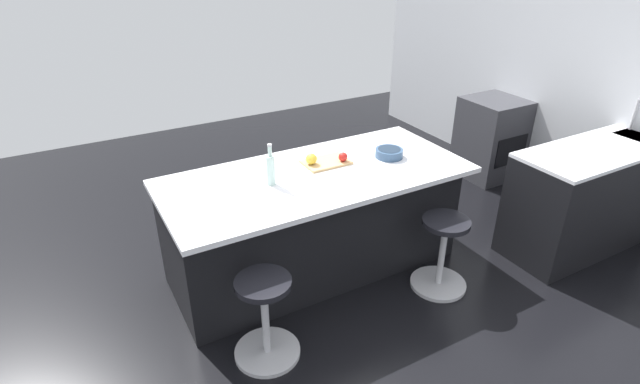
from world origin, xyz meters
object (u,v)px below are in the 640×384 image
(stool_middle, at_px, (265,321))
(oven_range, at_px, (491,138))
(kitchen_island, at_px, (314,221))
(apple_yellow, at_px, (311,159))
(fruit_bowl, at_px, (389,153))
(water_bottle, at_px, (271,169))
(stool_by_window, at_px, (442,256))
(cutting_board, at_px, (326,162))
(apple_red, at_px, (343,157))

(stool_middle, bearing_deg, oven_range, -158.53)
(oven_range, bearing_deg, kitchen_island, 13.23)
(apple_yellow, distance_m, fruit_bowl, 0.65)
(water_bottle, bearing_deg, stool_middle, 60.78)
(stool_by_window, bearing_deg, cutting_board, -53.32)
(cutting_board, bearing_deg, apple_red, 150.21)
(oven_range, height_order, kitchen_island, oven_range)
(oven_range, relative_size, apple_red, 12.33)
(oven_range, height_order, fruit_bowl, fruit_bowl)
(stool_by_window, relative_size, water_bottle, 1.94)
(apple_red, relative_size, apple_yellow, 0.83)
(cutting_board, height_order, apple_yellow, apple_yellow)
(kitchen_island, distance_m, stool_by_window, 1.04)
(kitchen_island, relative_size, water_bottle, 7.49)
(oven_range, height_order, apple_red, apple_red)
(kitchen_island, bearing_deg, stool_by_window, 136.51)
(apple_red, bearing_deg, kitchen_island, 3.69)
(stool_middle, distance_m, cutting_board, 1.34)
(stool_middle, bearing_deg, fruit_bowl, -155.44)
(oven_range, bearing_deg, water_bottle, 12.39)
(stool_middle, relative_size, apple_red, 8.35)
(stool_by_window, relative_size, apple_red, 8.35)
(apple_yellow, relative_size, fruit_bowl, 0.39)
(stool_by_window, bearing_deg, water_bottle, -30.75)
(kitchen_island, relative_size, stool_by_window, 3.86)
(cutting_board, xyz_separation_m, apple_yellow, (0.13, -0.01, 0.05))
(water_bottle, bearing_deg, kitchen_island, -173.63)
(apple_yellow, distance_m, water_bottle, 0.42)
(oven_range, height_order, apple_yellow, apple_yellow)
(stool_middle, height_order, apple_yellow, apple_yellow)
(oven_range, distance_m, fruit_bowl, 2.11)
(oven_range, height_order, stool_by_window, oven_range)
(apple_yellow, xyz_separation_m, fruit_bowl, (-0.63, 0.15, -0.02))
(apple_yellow, bearing_deg, kitchen_island, 73.24)
(stool_middle, bearing_deg, apple_red, -144.52)
(oven_range, relative_size, apple_yellow, 10.22)
(oven_range, distance_m, kitchen_island, 2.67)
(oven_range, distance_m, stool_middle, 3.60)
(apple_red, height_order, fruit_bowl, apple_red)
(stool_middle, xyz_separation_m, apple_red, (-1.01, -0.72, 0.66))
(cutting_board, relative_size, apple_red, 4.95)
(stool_middle, height_order, cutting_board, cutting_board)
(stool_middle, height_order, water_bottle, water_bottle)
(cutting_board, xyz_separation_m, apple_red, (-0.11, 0.07, 0.05))
(cutting_board, bearing_deg, kitchen_island, 27.95)
(stool_by_window, bearing_deg, kitchen_island, -43.49)
(kitchen_island, xyz_separation_m, apple_yellow, (-0.03, -0.09, 0.50))
(kitchen_island, distance_m, apple_red, 0.56)
(apple_red, relative_size, water_bottle, 0.23)
(water_bottle, bearing_deg, fruit_bowl, 178.83)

